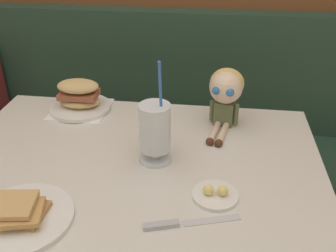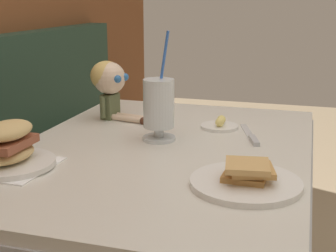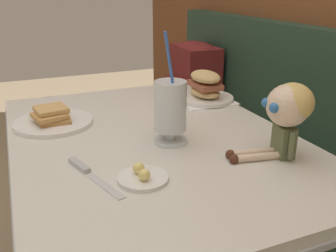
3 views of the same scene
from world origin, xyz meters
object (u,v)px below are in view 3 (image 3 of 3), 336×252
butter_knife (86,171)px  seated_doll (287,110)px  sandwich_plate (205,89)px  butter_saucer (143,177)px  milkshake_glass (171,109)px  backpack (194,76)px  toast_plate (53,120)px

butter_knife → seated_doll: seated_doll is taller
sandwich_plate → butter_knife: bearing=-52.9°
sandwich_plate → butter_saucer: (0.50, -0.43, -0.04)m
milkshake_glass → sandwich_plate: 0.43m
sandwich_plate → butter_knife: sandwich_plate is taller
milkshake_glass → butter_saucer: milkshake_glass is taller
milkshake_glass → backpack: milkshake_glass is taller
toast_plate → seated_doll: 0.72m
butter_saucer → backpack: backpack is taller
milkshake_glass → seated_doll: 0.31m
butter_saucer → seated_doll: seated_doll is taller
milkshake_glass → butter_saucer: bearing=-39.5°
toast_plate → butter_knife: size_ratio=1.09×
butter_saucer → sandwich_plate: bearing=139.5°
sandwich_plate → milkshake_glass: bearing=-41.1°
sandwich_plate → backpack: bearing=156.7°
milkshake_glass → butter_saucer: 0.25m
butter_knife → seated_doll: 0.53m
butter_knife → backpack: bearing=142.5°
milkshake_glass → butter_saucer: (0.18, -0.15, -0.09)m
butter_knife → butter_saucer: bearing=51.4°
butter_knife → toast_plate: bearing=-175.0°
milkshake_glass → butter_knife: size_ratio=1.37×
toast_plate → milkshake_glass: size_ratio=0.79×
toast_plate → seated_doll: bearing=48.3°
sandwich_plate → toast_plate: bearing=-85.4°
toast_plate → milkshake_glass: 0.41m
sandwich_plate → backpack: (-0.67, 0.29, -0.13)m
butter_saucer → butter_knife: butter_saucer is taller
toast_plate → seated_doll: seated_doll is taller
milkshake_glass → backpack: size_ratio=0.78×
butter_saucer → toast_plate: bearing=-162.2°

